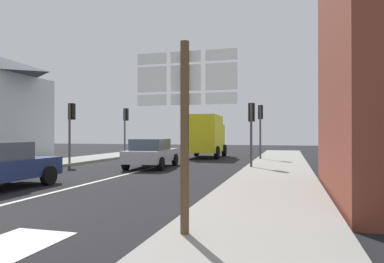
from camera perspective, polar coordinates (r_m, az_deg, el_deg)
name	(u,v)px	position (r m, az deg, el deg)	size (l,w,h in m)	color
ground_plane	(140,171)	(16.80, -8.29, -6.27)	(80.00, 80.00, 0.00)	black
sidewalk_right	(274,179)	(13.43, 12.99, -7.45)	(3.04, 44.00, 0.14)	gray
lane_centre_stripe	(95,182)	(13.25, -15.28, -7.82)	(0.16, 12.00, 0.01)	silver
sedan_far	(152,153)	(18.21, -6.51, -3.42)	(2.19, 4.31, 1.47)	#B7BABF
delivery_truck	(205,135)	(25.85, 2.16, -0.55)	(2.61, 5.06, 3.05)	yellow
route_sign_post	(185,116)	(5.67, -1.12, 2.46)	(1.66, 0.14, 3.20)	brown
traffic_light_near_left	(71,119)	(20.71, -18.82, 1.86)	(0.30, 0.49, 3.41)	#47474C
traffic_light_near_right	(251,120)	(17.50, 9.52, 1.79)	(0.30, 0.49, 3.23)	#47474C
traffic_light_far_left	(126,121)	(26.60, -10.60, 1.66)	(0.30, 0.49, 3.61)	#47474C
traffic_light_far_right	(260,120)	(23.19, 10.93, 1.90)	(0.30, 0.49, 3.57)	#47474C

